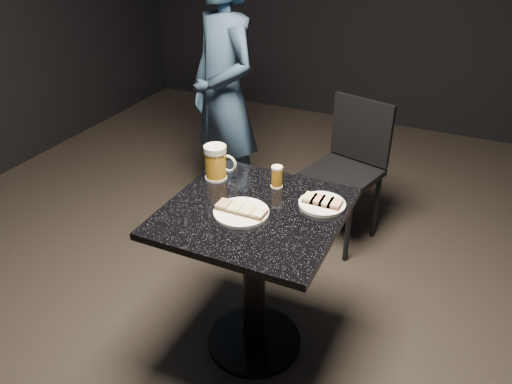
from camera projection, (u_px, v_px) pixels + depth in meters
floor at (254, 342)px, 2.39m from camera, size 6.00×6.00×0.00m
plate_large at (241, 213)px, 1.97m from camera, size 0.22×0.22×0.01m
plate_small at (322, 204)px, 2.03m from camera, size 0.19×0.19×0.01m
patron at (224, 96)px, 3.02m from camera, size 0.70×0.64×1.61m
table at (254, 257)px, 2.13m from camera, size 0.70×0.70×0.75m
beer_mug at (216, 162)px, 2.19m from camera, size 0.14×0.10×0.16m
beer_tumbler at (277, 177)px, 2.14m from camera, size 0.05×0.05×0.10m
chair at (349, 163)px, 2.92m from camera, size 0.47×0.47×0.86m
canapes_on_plate_large at (241, 209)px, 1.97m from camera, size 0.20×0.07×0.02m
canapes_on_plate_small at (322, 201)px, 2.02m from camera, size 0.16×0.07×0.02m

